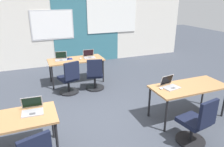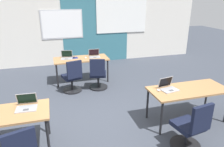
{
  "view_description": "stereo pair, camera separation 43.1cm",
  "coord_description": "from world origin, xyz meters",
  "px_view_note": "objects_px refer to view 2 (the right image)",
  "views": [
    {
      "loc": [
        -1.22,
        -3.75,
        2.48
      ],
      "look_at": [
        0.46,
        0.47,
        0.8
      ],
      "focal_mm": 33.94,
      "sensor_mm": 36.0,
      "label": 1
    },
    {
      "loc": [
        -0.81,
        -3.89,
        2.48
      ],
      "look_at": [
        0.46,
        0.47,
        0.8
      ],
      "focal_mm": 33.94,
      "sensor_mm": 36.0,
      "label": 2
    }
  ],
  "objects_px": {
    "desk_far_center": "(81,60)",
    "laptop_far_right": "(94,55)",
    "laptop_near_right_inner": "(168,87)",
    "laptop_near_left_inner": "(27,105)",
    "desk_near_right": "(188,92)",
    "laptop_far_left": "(67,57)",
    "mouse_far_right": "(86,58)",
    "mouse_near_right_inner": "(159,90)",
    "chair_near_right_inner": "(191,130)",
    "chair_far_left": "(73,79)",
    "mouse_far_left": "(74,57)",
    "chair_far_right": "(98,76)"
  },
  "relations": [
    {
      "from": "chair_near_right_inner",
      "to": "laptop_near_left_inner",
      "type": "relative_size",
      "value": 2.65
    },
    {
      "from": "mouse_far_left",
      "to": "chair_far_left",
      "type": "height_order",
      "value": "chair_far_left"
    },
    {
      "from": "desk_near_right",
      "to": "chair_far_left",
      "type": "height_order",
      "value": "chair_far_left"
    },
    {
      "from": "chair_near_right_inner",
      "to": "laptop_far_right",
      "type": "xyz_separation_m",
      "value": [
        -0.87,
        3.63,
        0.39
      ]
    },
    {
      "from": "chair_far_left",
      "to": "laptop_near_left_inner",
      "type": "height_order",
      "value": "laptop_near_left_inner"
    },
    {
      "from": "mouse_far_right",
      "to": "chair_far_right",
      "type": "distance_m",
      "value": 0.82
    },
    {
      "from": "chair_near_right_inner",
      "to": "chair_far_right",
      "type": "relative_size",
      "value": 1.0
    },
    {
      "from": "laptop_near_right_inner",
      "to": "laptop_near_left_inner",
      "type": "bearing_deg",
      "value": 169.83
    },
    {
      "from": "chair_near_right_inner",
      "to": "desk_far_center",
      "type": "bearing_deg",
      "value": -79.65
    },
    {
      "from": "mouse_far_left",
      "to": "chair_far_right",
      "type": "relative_size",
      "value": 0.12
    },
    {
      "from": "desk_near_right",
      "to": "desk_far_center",
      "type": "distance_m",
      "value": 3.3
    },
    {
      "from": "mouse_near_right_inner",
      "to": "chair_far_right",
      "type": "height_order",
      "value": "chair_far_right"
    },
    {
      "from": "desk_far_center",
      "to": "laptop_far_left",
      "type": "distance_m",
      "value": 0.44
    },
    {
      "from": "desk_near_right",
      "to": "laptop_near_right_inner",
      "type": "relative_size",
      "value": 4.27
    },
    {
      "from": "chair_far_right",
      "to": "desk_near_right",
      "type": "bearing_deg",
      "value": 139.51
    },
    {
      "from": "mouse_near_right_inner",
      "to": "laptop_near_left_inner",
      "type": "distance_m",
      "value": 2.43
    },
    {
      "from": "laptop_far_left",
      "to": "laptop_far_right",
      "type": "height_order",
      "value": "laptop_far_left"
    },
    {
      "from": "desk_far_center",
      "to": "chair_near_right_inner",
      "type": "distance_m",
      "value": 3.82
    },
    {
      "from": "desk_far_center",
      "to": "mouse_far_right",
      "type": "xyz_separation_m",
      "value": [
        0.13,
        -0.03,
        0.08
      ]
    },
    {
      "from": "desk_near_right",
      "to": "laptop_near_left_inner",
      "type": "bearing_deg",
      "value": 178.14
    },
    {
      "from": "laptop_far_right",
      "to": "mouse_far_right",
      "type": "height_order",
      "value": "laptop_far_right"
    },
    {
      "from": "chair_far_left",
      "to": "laptop_near_left_inner",
      "type": "xyz_separation_m",
      "value": [
        -0.95,
        -1.98,
        0.39
      ]
    },
    {
      "from": "chair_far_right",
      "to": "laptop_near_left_inner",
      "type": "xyz_separation_m",
      "value": [
        -1.65,
        -1.97,
        0.39
      ]
    },
    {
      "from": "laptop_near_left_inner",
      "to": "mouse_far_right",
      "type": "bearing_deg",
      "value": 65.13
    },
    {
      "from": "laptop_far_left",
      "to": "laptop_near_right_inner",
      "type": "height_order",
      "value": "same"
    },
    {
      "from": "desk_far_center",
      "to": "laptop_near_left_inner",
      "type": "height_order",
      "value": "laptop_near_left_inner"
    },
    {
      "from": "laptop_far_left",
      "to": "chair_far_left",
      "type": "bearing_deg",
      "value": -76.07
    },
    {
      "from": "chair_near_right_inner",
      "to": "chair_far_right",
      "type": "height_order",
      "value": "same"
    },
    {
      "from": "desk_far_center",
      "to": "mouse_near_right_inner",
      "type": "distance_m",
      "value": 2.94
    },
    {
      "from": "desk_near_right",
      "to": "chair_far_left",
      "type": "bearing_deg",
      "value": 135.43
    },
    {
      "from": "mouse_near_right_inner",
      "to": "chair_far_right",
      "type": "bearing_deg",
      "value": 111.21
    },
    {
      "from": "desk_far_center",
      "to": "mouse_near_right_inner",
      "type": "relative_size",
      "value": 15.75
    },
    {
      "from": "laptop_far_left",
      "to": "laptop_far_right",
      "type": "distance_m",
      "value": 0.83
    },
    {
      "from": "desk_far_center",
      "to": "laptop_far_right",
      "type": "height_order",
      "value": "laptop_far_right"
    },
    {
      "from": "desk_near_right",
      "to": "desk_far_center",
      "type": "bearing_deg",
      "value": 122.01
    },
    {
      "from": "laptop_near_right_inner",
      "to": "chair_far_right",
      "type": "distance_m",
      "value": 2.25
    },
    {
      "from": "laptop_near_right_inner",
      "to": "mouse_near_right_inner",
      "type": "height_order",
      "value": "laptop_near_right_inner"
    },
    {
      "from": "mouse_far_left",
      "to": "laptop_far_right",
      "type": "relative_size",
      "value": 0.32
    },
    {
      "from": "chair_far_left",
      "to": "mouse_far_right",
      "type": "relative_size",
      "value": 8.51
    },
    {
      "from": "desk_near_right",
      "to": "laptop_near_right_inner",
      "type": "xyz_separation_m",
      "value": [
        -0.42,
        0.1,
        0.11
      ]
    },
    {
      "from": "laptop_far_left",
      "to": "mouse_far_right",
      "type": "height_order",
      "value": "laptop_far_left"
    },
    {
      "from": "laptop_near_right_inner",
      "to": "laptop_near_left_inner",
      "type": "relative_size",
      "value": 1.08
    },
    {
      "from": "laptop_far_left",
      "to": "mouse_far_right",
      "type": "relative_size",
      "value": 3.46
    },
    {
      "from": "laptop_far_right",
      "to": "mouse_far_right",
      "type": "xyz_separation_m",
      "value": [
        -0.28,
        -0.06,
        -0.03
      ]
    },
    {
      "from": "desk_far_center",
      "to": "laptop_far_right",
      "type": "relative_size",
      "value": 4.56
    },
    {
      "from": "laptop_far_left",
      "to": "laptop_near_right_inner",
      "type": "xyz_separation_m",
      "value": [
        1.75,
        -2.8,
        -0.0
      ]
    },
    {
      "from": "mouse_far_left",
      "to": "chair_far_right",
      "type": "distance_m",
      "value": 1.05
    },
    {
      "from": "mouse_far_left",
      "to": "laptop_far_right",
      "type": "bearing_deg",
      "value": -6.14
    },
    {
      "from": "desk_near_right",
      "to": "chair_near_right_inner",
      "type": "relative_size",
      "value": 1.74
    },
    {
      "from": "mouse_near_right_inner",
      "to": "laptop_near_left_inner",
      "type": "xyz_separation_m",
      "value": [
        -2.43,
        0.02,
        0.03
      ]
    }
  ]
}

